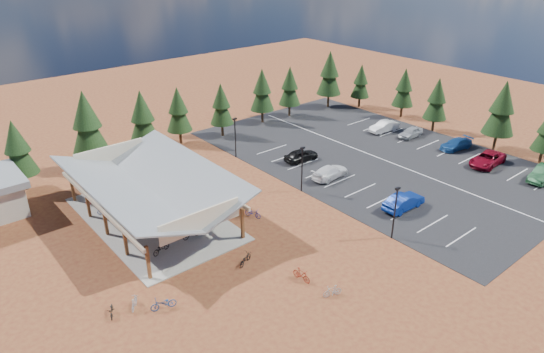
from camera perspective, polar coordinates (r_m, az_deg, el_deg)
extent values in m
plane|color=maroon|center=(48.14, 0.73, -4.34)|extent=(140.00, 140.00, 0.00)
cube|color=black|center=(62.14, 11.99, 2.33)|extent=(27.00, 44.00, 0.04)
cube|color=gray|center=(48.62, -13.79, -4.77)|extent=(10.60, 18.60, 0.10)
cube|color=#522F17|center=(39.71, -14.36, -9.76)|extent=(0.25, 0.25, 3.00)
cube|color=#522F17|center=(42.99, -16.89, -7.12)|extent=(0.25, 0.25, 3.00)
cube|color=#522F17|center=(46.42, -19.03, -4.85)|extent=(0.25, 0.25, 3.00)
cube|color=#522F17|center=(49.97, -20.86, -2.90)|extent=(0.25, 0.25, 3.00)
cube|color=#522F17|center=(53.61, -22.44, -1.20)|extent=(0.25, 0.25, 3.00)
cube|color=#522F17|center=(43.50, -3.49, -5.51)|extent=(0.25, 0.25, 3.00)
cube|color=#522F17|center=(46.52, -6.59, -3.42)|extent=(0.25, 0.25, 3.00)
cube|color=#522F17|center=(49.70, -9.29, -1.58)|extent=(0.25, 0.25, 3.00)
cube|color=#522F17|center=(53.03, -11.65, 0.04)|extent=(0.25, 0.25, 3.00)
cube|color=#522F17|center=(56.47, -13.73, 1.46)|extent=(0.25, 0.25, 3.00)
cube|color=beige|center=(45.61, -19.76, -3.38)|extent=(0.22, 18.00, 0.35)
cube|color=beige|center=(49.22, -9.01, 0.11)|extent=(0.22, 18.00, 0.35)
cube|color=slate|center=(45.81, -17.51, -1.62)|extent=(5.85, 19.40, 2.13)
cube|color=slate|center=(47.93, -11.22, 0.38)|extent=(5.85, 19.40, 2.13)
cube|color=beige|center=(39.74, -8.41, -5.17)|extent=(7.50, 0.15, 1.80)
cube|color=beige|center=(54.49, -18.55, 2.55)|extent=(7.50, 0.15, 1.80)
cylinder|color=black|center=(44.36, 14.21, -4.32)|extent=(0.14, 0.14, 5.00)
cube|color=black|center=(43.17, 14.57, -1.39)|extent=(0.50, 0.25, 0.18)
cylinder|color=black|center=(51.28, 3.55, 0.74)|extent=(0.14, 0.14, 5.00)
cube|color=black|center=(50.26, 3.63, 3.38)|extent=(0.50, 0.25, 0.18)
cylinder|color=black|center=(59.83, -4.34, 4.48)|extent=(0.14, 0.14, 5.00)
cube|color=black|center=(58.96, -4.42, 6.79)|extent=(0.50, 0.25, 0.18)
cylinder|color=#3E2E16|center=(49.01, -6.86, -3.35)|extent=(0.60, 0.60, 0.90)
cylinder|color=#3E2E16|center=(50.21, -4.81, -2.50)|extent=(0.60, 0.60, 0.90)
cylinder|color=#382314|center=(58.69, -27.03, -0.49)|extent=(0.36, 0.36, 1.93)
cone|color=black|center=(57.47, -27.67, 2.45)|extent=(3.40, 3.40, 4.64)
cone|color=black|center=(56.83, -28.07, 4.23)|extent=(2.63, 2.63, 3.48)
cylinder|color=#382314|center=(60.33, -20.25, 1.71)|extent=(0.36, 0.36, 2.36)
cone|color=black|center=(58.92, -20.84, 5.27)|extent=(4.15, 4.15, 5.65)
cone|color=black|center=(58.21, -21.20, 7.43)|extent=(3.20, 3.20, 4.24)
cylinder|color=#382314|center=(62.26, -14.56, 3.12)|extent=(0.36, 0.36, 2.09)
cone|color=black|center=(61.03, -14.93, 6.20)|extent=(3.68, 3.68, 5.02)
cone|color=black|center=(60.39, -15.15, 8.06)|extent=(2.84, 2.84, 3.76)
cylinder|color=#382314|center=(65.74, -10.71, 4.63)|extent=(0.36, 0.36, 1.88)
cone|color=black|center=(64.69, -10.94, 7.27)|extent=(3.31, 3.31, 4.51)
cone|color=black|center=(64.13, -11.08, 8.86)|extent=(2.56, 2.56, 3.38)
cylinder|color=#382314|center=(67.61, -5.85, 5.52)|extent=(0.36, 0.36, 1.81)
cone|color=black|center=(66.61, -5.97, 8.01)|extent=(3.19, 3.19, 4.35)
cone|color=black|center=(66.08, -6.04, 9.50)|extent=(2.46, 2.46, 3.26)
cylinder|color=#382314|center=(72.52, -1.14, 7.13)|extent=(0.36, 0.36, 1.97)
cone|color=black|center=(71.52, -1.17, 9.68)|extent=(3.47, 3.47, 4.73)
cone|color=black|center=(71.00, -1.18, 11.21)|extent=(2.68, 2.68, 3.55)
cylinder|color=#382314|center=(75.50, 2.06, 7.84)|extent=(0.36, 0.36, 1.87)
cone|color=black|center=(74.59, 2.10, 10.16)|extent=(3.29, 3.29, 4.49)
cone|color=black|center=(74.11, 2.12, 11.56)|extent=(2.54, 2.54, 3.36)
cylinder|color=#382314|center=(80.23, 6.62, 8.90)|extent=(0.36, 0.36, 2.21)
cone|color=black|center=(79.23, 6.76, 11.51)|extent=(3.90, 3.90, 5.32)
cone|color=black|center=(78.72, 6.84, 13.07)|extent=(3.01, 3.01, 3.99)
cylinder|color=#382314|center=(67.29, 29.08, 2.11)|extent=(0.36, 0.36, 1.66)
cylinder|color=#382314|center=(68.87, 24.74, 3.78)|extent=(0.36, 0.36, 2.22)
cone|color=black|center=(67.71, 25.33, 6.73)|extent=(3.90, 3.90, 5.32)
cone|color=black|center=(67.11, 25.68, 8.51)|extent=(3.01, 3.01, 3.99)
cylinder|color=#382314|center=(72.84, 18.42, 5.83)|extent=(0.36, 0.36, 1.86)
cone|color=black|center=(71.89, 18.77, 8.20)|extent=(3.28, 3.28, 4.47)
cone|color=black|center=(71.39, 18.98, 9.62)|extent=(2.53, 2.53, 3.35)
cylinder|color=#382314|center=(77.56, 14.97, 7.45)|extent=(0.36, 0.36, 1.83)
cone|color=black|center=(76.69, 15.23, 9.66)|extent=(3.22, 3.22, 4.39)
cone|color=black|center=(76.23, 15.39, 10.97)|extent=(2.49, 2.49, 3.29)
cylinder|color=#382314|center=(81.11, 10.22, 8.66)|extent=(0.36, 0.36, 1.69)
cone|color=black|center=(80.34, 10.38, 10.62)|extent=(2.97, 2.97, 4.05)
cone|color=black|center=(79.92, 10.48, 11.78)|extent=(2.30, 2.30, 3.04)
imported|color=black|center=(43.03, -12.91, -8.17)|extent=(1.99, 1.20, 0.99)
imported|color=gray|center=(45.53, -16.04, -6.51)|extent=(1.72, 0.74, 1.00)
imported|color=navy|center=(50.55, -19.04, -3.66)|extent=(1.62, 0.73, 0.82)
imported|color=maroon|center=(52.65, -20.26, -2.50)|extent=(1.75, 0.50, 1.05)
imported|color=black|center=(44.51, -9.47, -6.63)|extent=(1.77, 0.63, 0.93)
imported|color=#94979B|center=(46.95, -11.49, -4.89)|extent=(1.78, 0.99, 1.03)
imported|color=#171C9A|center=(50.40, -13.09, -2.94)|extent=(1.63, 0.81, 0.82)
imported|color=maroon|center=(55.53, -15.50, -0.37)|extent=(1.57, 0.49, 0.94)
imported|color=black|center=(37.80, -18.34, -14.72)|extent=(1.14, 1.66, 0.83)
imported|color=#95989C|center=(37.93, -15.90, -14.07)|extent=(1.29, 1.46, 0.92)
imported|color=navy|center=(37.26, -12.65, -14.38)|extent=(2.02, 1.16, 1.00)
imported|color=maroon|center=(39.09, 3.48, -11.45)|extent=(0.66, 1.82, 1.07)
imported|color=black|center=(40.88, -3.17, -9.67)|extent=(1.89, 1.34, 0.94)
imported|color=#94979D|center=(37.83, 7.11, -13.23)|extent=(1.62, 0.93, 0.94)
imported|color=navy|center=(47.30, -2.26, -4.30)|extent=(1.17, 1.89, 0.94)
imported|color=maroon|center=(47.69, -3.61, -4.00)|extent=(1.36, 1.67, 1.02)
imported|color=black|center=(48.38, -6.67, -3.69)|extent=(2.00, 1.04, 1.00)
imported|color=navy|center=(50.23, 15.24, -2.86)|extent=(4.91, 1.77, 1.61)
imported|color=white|center=(55.31, 6.87, 0.54)|extent=(5.03, 2.35, 1.42)
imported|color=black|center=(59.33, 3.45, 2.53)|extent=(4.54, 2.16, 1.50)
imported|color=#1C4927|center=(62.20, 29.33, 0.30)|extent=(5.11, 1.98, 1.66)
imported|color=maroon|center=(63.54, 24.01, 1.88)|extent=(5.65, 2.83, 1.54)
imported|color=#1F559C|center=(67.12, 20.85, 3.59)|extent=(4.92, 2.63, 1.36)
imported|color=#A2A7AA|center=(69.36, 16.00, 5.01)|extent=(4.07, 1.68, 1.38)
imported|color=silver|center=(70.58, 13.04, 5.76)|extent=(4.69, 2.10, 1.50)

